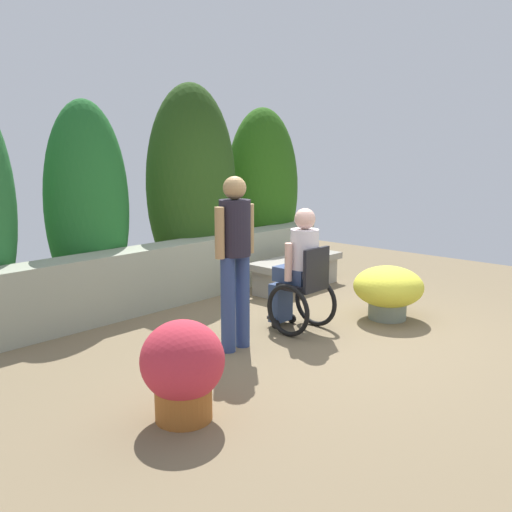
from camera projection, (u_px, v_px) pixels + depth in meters
ground_plane at (314, 336)px, 5.88m from camera, size 10.22×10.22×0.00m
stone_retaining_wall at (182, 271)px, 7.23m from camera, size 5.11×0.42×0.77m
hedge_backdrop at (166, 194)px, 7.57m from camera, size 5.87×1.08×2.82m
stone_bench at (297, 268)px, 7.84m from camera, size 1.58×0.46×0.44m
person_in_wheelchair at (300, 274)px, 5.96m from camera, size 0.53×0.66×1.33m
person_standing_companion at (235, 251)px, 5.33m from camera, size 0.49×0.30×1.69m
flower_pot_purple_near at (183, 368)px, 4.01m from camera, size 0.61×0.61×0.74m
flower_pot_terracotta_by_wall at (388, 290)px, 6.43m from camera, size 0.80×0.80×0.61m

